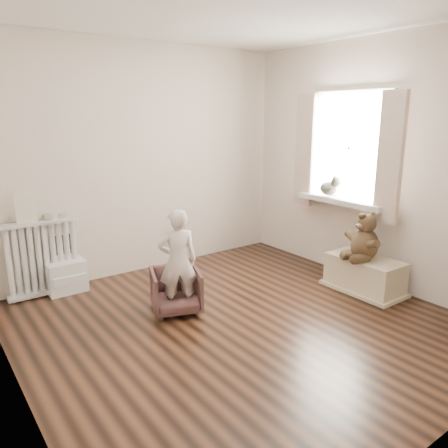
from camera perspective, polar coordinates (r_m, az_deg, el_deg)
floor at (r=4.01m, az=2.11°, el=-12.79°), size 3.60×3.60×0.01m
ceiling at (r=3.65m, az=2.53°, el=26.57°), size 3.60×3.60×0.01m
back_wall at (r=5.13m, az=-10.41°, el=8.20°), size 3.60×0.02×2.60m
left_wall at (r=2.87m, az=-27.15°, el=2.23°), size 0.02×3.60×2.60m
right_wall at (r=4.92m, az=19.11°, el=7.41°), size 0.02×3.60×2.60m
window at (r=5.05m, az=16.18°, el=9.50°), size 0.03×0.90×1.10m
window_sill at (r=5.06m, az=15.10°, el=2.93°), size 0.22×1.10×0.06m
curtain_left at (r=4.64m, az=20.87°, el=8.01°), size 0.06×0.26×1.30m
curtain_right at (r=5.35m, az=10.53°, el=9.40°), size 0.06×0.26×1.30m
radiator at (r=4.80m, az=-22.57°, el=-4.21°), size 0.74×0.14×0.78m
paper_doll at (r=4.64m, az=-24.49°, el=2.11°), size 0.20×0.02×0.33m
tin_a at (r=4.71m, az=-22.05°, el=0.86°), size 0.10×0.10×0.06m
tin_b at (r=4.75m, az=-20.33°, el=1.03°), size 0.09×0.09×0.05m
toy_vanity at (r=4.85m, az=-20.07°, el=-5.21°), size 0.39×0.28×0.61m
armchair at (r=4.16m, az=-6.30°, el=-8.66°), size 0.57×0.58×0.41m
child at (r=4.01m, az=-6.06°, el=-4.88°), size 0.42×0.35×0.98m
toy_bench at (r=4.84m, az=17.88°, el=-6.02°), size 0.40×0.76×0.36m
teddy_bear at (r=4.66m, az=18.05°, el=-0.75°), size 0.45×0.38×0.49m
plush_cat at (r=5.14m, az=13.57°, el=4.68°), size 0.27×0.33×0.24m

